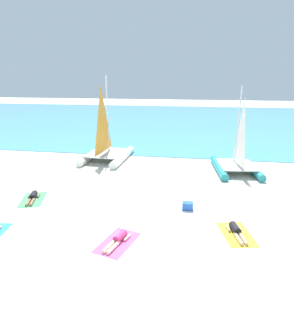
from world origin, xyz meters
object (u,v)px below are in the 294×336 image
object	(u,v)px
sailboat_teal	(237,160)
sunbather_rightmost	(236,230)
sunbather_leftmost	(33,197)
towel_leftmost	(33,199)
towel_center_right	(118,242)
sailboat_white	(106,148)
towel_rightmost	(236,234)
sunbather_center_right	(118,239)
cooler_box	(188,206)

from	to	relation	value
sailboat_teal	sunbather_rightmost	size ratio (longest dim) A/B	3.48
sunbather_leftmost	sunbather_rightmost	distance (m)	9.94
towel_leftmost	sunbather_leftmost	bearing A→B (deg)	107.28
sailboat_teal	towel_center_right	size ratio (longest dim) A/B	2.85
sailboat_white	towel_leftmost	distance (m)	7.76
towel_leftmost	sailboat_white	bearing A→B (deg)	78.28
towel_rightmost	sunbather_rightmost	distance (m)	0.14
sunbather_center_right	towel_rightmost	bearing A→B (deg)	30.99
sailboat_white	towel_rightmost	distance (m)	12.42
sunbather_leftmost	cooler_box	size ratio (longest dim) A/B	3.08
sunbather_center_right	cooler_box	distance (m)	4.05
towel_center_right	towel_rightmost	size ratio (longest dim) A/B	1.00
towel_center_right	towel_rightmost	world-z (taller)	same
towel_leftmost	towel_center_right	distance (m)	6.10
sunbather_leftmost	sunbather_center_right	xyz separation A→B (m)	(5.32, -3.06, 0.00)
sailboat_teal	sunbather_rightmost	xyz separation A→B (m)	(-1.00, -7.92, -0.68)
towel_rightmost	sailboat_white	bearing A→B (deg)	131.55
sunbather_center_right	towel_rightmost	world-z (taller)	sunbather_center_right
towel_leftmost	sunbather_center_right	xyz separation A→B (m)	(5.30, -2.99, 0.13)
towel_rightmost	cooler_box	xyz separation A→B (m)	(-1.98, 1.90, 0.17)
sailboat_white	cooler_box	bearing A→B (deg)	-46.64
towel_rightmost	sunbather_center_right	bearing A→B (deg)	-164.12
towel_leftmost	sunbather_center_right	bearing A→B (deg)	-29.47
sailboat_white	towel_center_right	world-z (taller)	sailboat_white
sailboat_teal	towel_center_right	bearing A→B (deg)	-126.57
sunbather_center_right	towel_rightmost	size ratio (longest dim) A/B	0.82
sailboat_white	sunbather_rightmost	distance (m)	12.35
sunbather_leftmost	sunbather_rightmost	world-z (taller)	same
sailboat_white	sunbather_center_right	xyz separation A→B (m)	(3.73, -10.55, -0.78)
sailboat_white	cooler_box	world-z (taller)	sailboat_white
towel_leftmost	sunbather_rightmost	xyz separation A→B (m)	(9.77, -1.65, 0.13)
sailboat_teal	towel_rightmost	bearing A→B (deg)	-103.13
sunbather_rightmost	towel_leftmost	bearing A→B (deg)	157.87
towel_center_right	cooler_box	world-z (taller)	cooler_box
sailboat_teal	cooler_box	size ratio (longest dim) A/B	10.85
sailboat_teal	sunbather_center_right	xyz separation A→B (m)	(-5.47, -9.26, -0.68)
towel_leftmost	towel_rightmost	distance (m)	9.93
towel_rightmost	cooler_box	size ratio (longest dim) A/B	3.80
sailboat_teal	sunbather_leftmost	size ratio (longest dim) A/B	3.52
towel_center_right	sunbather_center_right	world-z (taller)	sunbather_center_right
sunbather_center_right	towel_rightmost	xyz separation A→B (m)	(4.48, 1.28, -0.13)
cooler_box	towel_rightmost	bearing A→B (deg)	-43.90
sailboat_white	towel_leftmost	xyz separation A→B (m)	(-1.57, -7.55, -0.90)
sailboat_white	sunbather_leftmost	size ratio (longest dim) A/B	3.95
towel_leftmost	towel_center_right	bearing A→B (deg)	-30.08
sailboat_white	towel_center_right	xyz separation A→B (m)	(3.72, -10.61, -0.90)
sunbather_rightmost	sailboat_teal	bearing A→B (deg)	70.29
sailboat_white	sunbather_rightmost	bearing A→B (deg)	-45.20
towel_leftmost	sunbather_center_right	size ratio (longest dim) A/B	1.23
sailboat_teal	sunbather_rightmost	world-z (taller)	sailboat_teal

